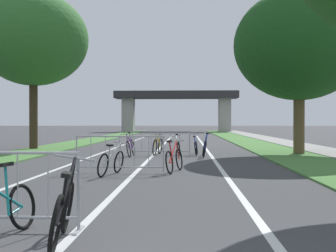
# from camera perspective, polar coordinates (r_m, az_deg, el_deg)

# --- Properties ---
(grass_verge_left) EXTENTS (2.51, 72.16, 0.05)m
(grass_verge_left) POSITION_cam_1_polar(r_m,az_deg,el_deg) (32.97, -10.20, -1.90)
(grass_verge_left) COLOR #477A38
(grass_verge_left) RESTS_ON ground
(grass_verge_right) EXTENTS (2.51, 72.16, 0.05)m
(grass_verge_right) POSITION_cam_1_polar(r_m,az_deg,el_deg) (32.47, 10.05, -1.94)
(grass_verge_right) COLOR #477A38
(grass_verge_right) RESTS_ON ground
(sidewalk_path_right) EXTENTS (2.06, 72.16, 0.08)m
(sidewalk_path_right) POSITION_cam_1_polar(r_m,az_deg,el_deg) (32.85, 14.00, -1.89)
(sidewalk_path_right) COLOR gray
(sidewalk_path_right) RESTS_ON ground
(lane_stripe_center) EXTENTS (0.14, 41.74, 0.01)m
(lane_stripe_center) POSITION_cam_1_polar(r_m,az_deg,el_deg) (23.59, -1.09, -2.92)
(lane_stripe_center) COLOR silver
(lane_stripe_center) RESTS_ON ground
(lane_stripe_right_lane) EXTENTS (0.14, 41.74, 0.01)m
(lane_stripe_right_lane) POSITION_cam_1_polar(r_m,az_deg,el_deg) (23.57, 4.93, -2.93)
(lane_stripe_right_lane) COLOR silver
(lane_stripe_right_lane) RESTS_ON ground
(lane_stripe_left_lane) EXTENTS (0.14, 41.74, 0.01)m
(lane_stripe_left_lane) POSITION_cam_1_polar(r_m,az_deg,el_deg) (23.87, -7.03, -2.88)
(lane_stripe_left_lane) COLOR silver
(lane_stripe_left_lane) RESTS_ON ground
(overpass_bridge) EXTENTS (17.25, 4.04, 5.71)m
(overpass_bridge) POSITION_cam_1_polar(r_m,az_deg,el_deg) (62.34, 1.08, 3.12)
(overpass_bridge) COLOR #2D2D30
(overpass_bridge) RESTS_ON ground
(tree_left_oak_mid) EXTENTS (5.63, 5.63, 8.08)m
(tree_left_oak_mid) POSITION_cam_1_polar(r_m,az_deg,el_deg) (24.13, -17.02, 10.65)
(tree_left_oak_mid) COLOR #3D2D1E
(tree_left_oak_mid) RESTS_ON ground
(tree_right_oak_near) EXTENTS (5.69, 5.69, 7.21)m
(tree_right_oak_near) POSITION_cam_1_polar(r_m,az_deg,el_deg) (20.36, 16.61, 9.98)
(tree_right_oak_near) COLOR brown
(tree_right_oak_near) RESTS_ON ground
(crowd_barrier_second) EXTENTS (2.50, 0.49, 1.05)m
(crowd_barrier_second) POSITION_cam_1_polar(r_m,az_deg,el_deg) (12.31, -6.26, -3.70)
(crowd_barrier_second) COLOR #ADADB2
(crowd_barrier_second) RESTS_ON ground
(crowd_barrier_third) EXTENTS (2.50, 0.50, 1.05)m
(crowd_barrier_third) POSITION_cam_1_polar(r_m,az_deg,el_deg) (18.64, -0.95, -2.25)
(crowd_barrier_third) COLOR #ADADB2
(crowd_barrier_third) RESTS_ON ground
(bicycle_black_0) EXTENTS (0.52, 1.66, 1.03)m
(bicycle_black_0) POSITION_cam_1_polar(r_m,az_deg,el_deg) (5.44, -13.42, -10.76)
(bicycle_black_0) COLOR black
(bicycle_black_0) RESTS_ON ground
(bicycle_blue_1) EXTENTS (0.55, 1.68, 1.02)m
(bicycle_blue_1) POSITION_cam_1_polar(r_m,az_deg,el_deg) (18.07, 4.76, -2.78)
(bicycle_blue_1) COLOR black
(bicycle_blue_1) RESTS_ON ground
(bicycle_yellow_3) EXTENTS (0.46, 1.68, 0.93)m
(bicycle_yellow_3) POSITION_cam_1_polar(r_m,az_deg,el_deg) (19.18, -1.34, -2.60)
(bicycle_yellow_3) COLOR black
(bicycle_yellow_3) RESTS_ON ground
(bicycle_red_5) EXTENTS (0.55, 1.69, 0.92)m
(bicycle_red_5) POSITION_cam_1_polar(r_m,az_deg,el_deg) (12.58, 0.81, -4.32)
(bicycle_red_5) COLOR black
(bicycle_red_5) RESTS_ON ground
(bicycle_white_6) EXTENTS (0.48, 1.67, 0.92)m
(bicycle_white_6) POSITION_cam_1_polar(r_m,az_deg,el_deg) (19.17, 1.32, -2.70)
(bicycle_white_6) COLOR black
(bicycle_white_6) RESTS_ON ground
(bicycle_purple_7) EXTENTS (0.54, 1.79, 1.01)m
(bicycle_purple_7) POSITION_cam_1_polar(r_m,az_deg,el_deg) (18.28, -4.85, -2.71)
(bicycle_purple_7) COLOR black
(bicycle_purple_7) RESTS_ON ground
(bicycle_silver_8) EXTENTS (0.67, 1.66, 0.89)m
(bicycle_silver_8) POSITION_cam_1_polar(r_m,az_deg,el_deg) (11.95, -7.34, -4.65)
(bicycle_silver_8) COLOR black
(bicycle_silver_8) RESTS_ON ground
(bicycle_blue_11) EXTENTS (0.47, 1.71, 0.93)m
(bicycle_blue_11) POSITION_cam_1_polar(r_m,az_deg,el_deg) (19.04, 3.63, -2.72)
(bicycle_blue_11) COLOR black
(bicycle_blue_11) RESTS_ON ground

